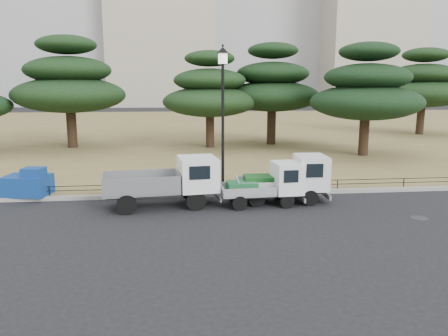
{
  "coord_description": "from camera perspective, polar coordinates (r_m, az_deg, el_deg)",
  "views": [
    {
      "loc": [
        -1.77,
        -14.97,
        4.57
      ],
      "look_at": [
        0.0,
        2.0,
        1.3
      ],
      "focal_mm": 35.0,
      "sensor_mm": 36.0,
      "label": 1
    }
  ],
  "objects": [
    {
      "name": "truck_large",
      "position": [
        16.6,
        -7.28,
        -1.56
      ],
      "size": [
        4.4,
        2.14,
        1.85
      ],
      "rotation": [
        0.0,
        0.0,
        0.12
      ],
      "color": "black",
      "rests_on": "ground"
    },
    {
      "name": "pine_center_left",
      "position": [
        31.06,
        -1.87,
        9.89
      ],
      "size": [
        6.65,
        6.65,
        6.76
      ],
      "color": "black",
      "rests_on": "lawn"
    },
    {
      "name": "lawn",
      "position": [
        45.82,
        -3.72,
        5.19
      ],
      "size": [
        120.0,
        56.0,
        0.15
      ],
      "primitive_type": "cube",
      "color": "olive",
      "rests_on": "ground"
    },
    {
      "name": "pine_center_right",
      "position": [
        32.9,
        6.31,
        10.59
      ],
      "size": [
        7.01,
        7.01,
        7.44
      ],
      "color": "black",
      "rests_on": "lawn"
    },
    {
      "name": "tarp_pile",
      "position": [
        19.39,
        -24.23,
        -1.91
      ],
      "size": [
        1.9,
        1.53,
        1.15
      ],
      "rotation": [
        0.0,
        0.0,
        -0.16
      ],
      "color": "navy",
      "rests_on": "lawn"
    },
    {
      "name": "pine_west_near",
      "position": [
        32.76,
        -19.61,
        10.33
      ],
      "size": [
        7.76,
        7.76,
        7.76
      ],
      "color": "black",
      "rests_on": "lawn"
    },
    {
      "name": "street_lamp",
      "position": [
        17.96,
        -0.16,
        9.46
      ],
      "size": [
        0.53,
        0.53,
        5.89
      ],
      "color": "black",
      "rests_on": "lawn"
    },
    {
      "name": "pipe_fence",
      "position": [
        18.28,
        -0.24,
        -2.21
      ],
      "size": [
        38.0,
        0.04,
        0.4
      ],
      "color": "black",
      "rests_on": "lawn"
    },
    {
      "name": "truck_kei_front",
      "position": [
        16.82,
        5.72,
        -2.11
      ],
      "size": [
        3.16,
        1.5,
        1.63
      ],
      "rotation": [
        0.0,
        0.0,
        0.06
      ],
      "color": "black",
      "rests_on": "ground"
    },
    {
      "name": "pine_east_far",
      "position": [
        43.19,
        24.59,
        9.84
      ],
      "size": [
        7.58,
        7.58,
        7.61
      ],
      "color": "black",
      "rests_on": "lawn"
    },
    {
      "name": "pine_east_near",
      "position": [
        28.8,
        18.12,
        9.54
      ],
      "size": [
        6.91,
        6.91,
        6.98
      ],
      "color": "black",
      "rests_on": "lawn"
    },
    {
      "name": "curb",
      "position": [
        18.22,
        -0.2,
        -3.42
      ],
      "size": [
        120.0,
        0.25,
        0.16
      ],
      "primitive_type": "cube",
      "color": "gray",
      "rests_on": "ground"
    },
    {
      "name": "ground",
      "position": [
        15.75,
        0.76,
        -6.02
      ],
      "size": [
        220.0,
        220.0,
        0.0
      ],
      "primitive_type": "plane",
      "color": "black"
    },
    {
      "name": "manhole",
      "position": [
        16.69,
        24.17,
        -6.0
      ],
      "size": [
        0.6,
        0.6,
        0.01
      ],
      "primitive_type": "cylinder",
      "color": "#2D2D30",
      "rests_on": "ground"
    },
    {
      "name": "truck_kei_rear",
      "position": [
        17.37,
        8.48,
        -1.41
      ],
      "size": [
        3.55,
        1.64,
        1.83
      ],
      "rotation": [
        0.0,
        0.0,
        -0.04
      ],
      "color": "black",
      "rests_on": "ground"
    }
  ]
}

